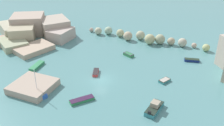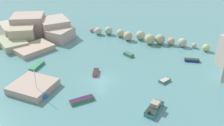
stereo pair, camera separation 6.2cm
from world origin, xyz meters
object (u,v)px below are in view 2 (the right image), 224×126
(moored_boat_0, at_px, (96,72))
(moored_boat_2, at_px, (82,100))
(moored_boat_5, at_px, (192,60))
(moored_boat_6, at_px, (38,93))
(moored_boat_7, at_px, (129,55))
(moored_boat_3, at_px, (37,66))
(stone_dock, at_px, (33,86))
(moored_boat_1, at_px, (154,108))
(moored_boat_4, at_px, (165,81))

(moored_boat_0, height_order, moored_boat_2, moored_boat_0)
(moored_boat_5, height_order, moored_boat_6, moored_boat_6)
(moored_boat_7, bearing_deg, moored_boat_3, -117.22)
(moored_boat_0, relative_size, moored_boat_3, 0.72)
(moored_boat_0, xyz_separation_m, moored_boat_5, (16.96, 13.14, -0.01))
(stone_dock, xyz_separation_m, moored_boat_1, (21.84, 2.62, -0.10))
(moored_boat_2, height_order, moored_boat_7, moored_boat_7)
(stone_dock, relative_size, moored_boat_5, 2.16)
(moored_boat_6, height_order, moored_boat_7, moored_boat_6)
(moored_boat_4, xyz_separation_m, moored_boat_7, (-10.13, 7.79, 0.06))
(moored_boat_7, bearing_deg, stone_dock, -95.34)
(moored_boat_6, bearing_deg, moored_boat_0, -96.76)
(moored_boat_0, xyz_separation_m, moored_boat_2, (1.98, -9.27, -0.03))
(moored_boat_3, relative_size, moored_boat_4, 1.62)
(moored_boat_1, bearing_deg, moored_boat_6, 108.48)
(moored_boat_0, height_order, moored_boat_4, moored_boat_0)
(moored_boat_2, height_order, moored_boat_4, moored_boat_2)
(moored_boat_0, distance_m, moored_boat_1, 15.53)
(moored_boat_5, bearing_deg, moored_boat_3, -165.64)
(moored_boat_1, bearing_deg, stone_dock, 104.72)
(moored_boat_3, height_order, moored_boat_7, moored_boat_7)
(stone_dock, distance_m, moored_boat_6, 2.15)
(stone_dock, bearing_deg, moored_boat_6, -31.83)
(stone_dock, bearing_deg, moored_boat_1, 6.84)
(moored_boat_1, xyz_separation_m, moored_boat_4, (-0.51, 9.35, -0.28))
(moored_boat_1, xyz_separation_m, moored_boat_3, (-26.51, 4.48, -0.25))
(moored_boat_0, xyz_separation_m, moored_boat_6, (-6.12, -10.64, 0.12))
(moored_boat_4, relative_size, moored_boat_7, 0.97)
(stone_dock, height_order, moored_boat_4, stone_dock)
(moored_boat_7, bearing_deg, moored_boat_5, 36.21)
(moored_boat_2, distance_m, moored_boat_7, 19.55)
(stone_dock, height_order, moored_boat_5, stone_dock)
(moored_boat_0, xyz_separation_m, moored_boat_7, (3.28, 10.24, 0.03))
(stone_dock, height_order, moored_boat_0, stone_dock)
(moored_boat_0, xyz_separation_m, moored_boat_3, (-12.59, -2.41, -0.00))
(stone_dock, relative_size, moored_boat_2, 1.77)
(moored_boat_1, bearing_deg, moored_boat_7, 39.72)
(stone_dock, distance_m, moored_boat_3, 8.50)
(stone_dock, xyz_separation_m, moored_boat_7, (11.20, 19.75, -0.31))
(stone_dock, bearing_deg, moored_boat_2, 1.39)
(moored_boat_5, height_order, moored_boat_7, moored_boat_7)
(moored_boat_1, xyz_separation_m, moored_boat_2, (-11.93, -2.38, -0.27))
(stone_dock, distance_m, moored_boat_5, 33.66)
(moored_boat_2, xyz_separation_m, moored_boat_3, (-14.58, 6.86, 0.03))
(moored_boat_3, bearing_deg, stone_dock, 27.70)
(moored_boat_7, bearing_deg, moored_boat_4, -13.32)
(moored_boat_3, xyz_separation_m, moored_boat_5, (29.55, 15.55, -0.01))
(moored_boat_3, distance_m, moored_boat_5, 33.39)
(moored_boat_1, bearing_deg, moored_boat_3, 88.28)
(moored_boat_6, bearing_deg, moored_boat_1, -146.28)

